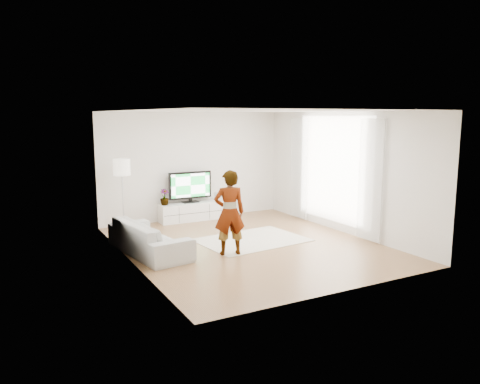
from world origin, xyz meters
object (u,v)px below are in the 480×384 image
player (229,213)px  floor_lamp (122,170)px  media_console (191,211)px  television (190,186)px  sofa (149,237)px  rug (252,240)px

player → floor_lamp: 3.15m
media_console → player: (-0.50, -3.18, 0.61)m
television → sofa: size_ratio=0.52×
rug → floor_lamp: 3.40m
media_console → floor_lamp: floor_lamp is taller
sofa → television: bearing=-46.2°
media_console → sofa: 2.97m
sofa → floor_lamp: size_ratio=1.28×
player → floor_lamp: bearing=-48.2°
player → floor_lamp: floor_lamp is taller
media_console → player: size_ratio=1.01×
player → floor_lamp: size_ratio=0.97×
media_console → player: 3.28m
rug → sofa: sofa is taller
television → media_console: bearing=-90.0°
media_console → floor_lamp: 2.27m
television → floor_lamp: bearing=-166.6°
player → sofa: (-1.35, 0.86, -0.52)m
media_console → sofa: size_ratio=0.76×
media_console → player: bearing=-98.9°
television → rug: size_ratio=0.51×
television → rug: television is taller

